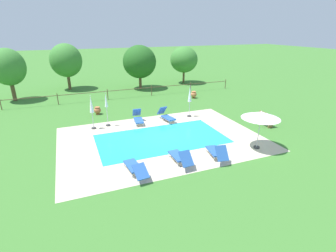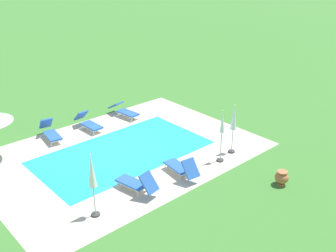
# 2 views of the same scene
# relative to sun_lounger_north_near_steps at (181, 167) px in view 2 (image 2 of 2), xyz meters

# --- Properties ---
(ground_plane) EXTENTS (160.00, 160.00, 0.00)m
(ground_plane) POSITION_rel_sun_lounger_north_near_steps_xyz_m (0.61, -3.35, -0.39)
(ground_plane) COLOR #3D752D
(pool_deck_paving) EXTENTS (12.52, 8.88, 0.01)m
(pool_deck_paving) POSITION_rel_sun_lounger_north_near_steps_xyz_m (0.61, -3.35, -0.39)
(pool_deck_paving) COLOR beige
(pool_deck_paving) RESTS_ON ground
(swimming_pool_water) EXTENTS (8.06, 4.42, 0.01)m
(swimming_pool_water) POSITION_rel_sun_lounger_north_near_steps_xyz_m (0.61, -3.35, -0.39)
(swimming_pool_water) COLOR #23A8C1
(swimming_pool_water) RESTS_ON ground
(pool_coping_rim) EXTENTS (8.54, 4.90, 0.01)m
(pool_coping_rim) POSITION_rel_sun_lounger_north_near_steps_xyz_m (0.61, -3.35, -0.39)
(pool_coping_rim) COLOR beige
(pool_coping_rim) RESTS_ON ground
(sun_lounger_north_near_steps) EXTENTS (0.84, 1.92, 0.99)m
(sun_lounger_north_near_steps) POSITION_rel_sun_lounger_north_near_steps_xyz_m (0.00, 0.00, 0.00)
(sun_lounger_north_near_steps) COLOR #2856A8
(sun_lounger_north_near_steps) RESTS_ON ground
(sun_lounger_north_mid) EXTENTS (0.89, 1.94, 0.98)m
(sun_lounger_north_mid) POSITION_rel_sun_lounger_north_near_steps_xyz_m (2.44, -6.91, -0.00)
(sun_lounger_north_mid) COLOR #2856A8
(sun_lounger_north_mid) RESTS_ON ground
(sun_lounger_north_far) EXTENTS (0.92, 1.93, 0.99)m
(sun_lounger_north_far) POSITION_rel_sun_lounger_north_near_steps_xyz_m (2.14, -0.30, 0.00)
(sun_lounger_north_far) COLOR #2856A8
(sun_lounger_north_far) RESTS_ON ground
(sun_lounger_north_end) EXTENTS (0.66, 1.95, 0.92)m
(sun_lounger_north_end) POSITION_rel_sun_lounger_north_near_steps_xyz_m (0.40, -6.66, -0.01)
(sun_lounger_north_end) COLOR #2856A8
(sun_lounger_north_end) RESTS_ON ground
(sun_lounger_south_near_corner) EXTENTS (0.82, 2.10, 0.76)m
(sun_lounger_south_near_corner) POSITION_rel_sun_lounger_north_near_steps_xyz_m (-2.04, -6.82, -0.03)
(sun_lounger_south_near_corner) COLOR #2856A8
(sun_lounger_south_near_corner) RESTS_ON ground
(patio_umbrella_closed_row_west) EXTENTS (0.32, 0.32, 2.49)m
(patio_umbrella_closed_row_west) POSITION_rel_sun_lounger_north_near_steps_xyz_m (-2.18, 0.27, 1.20)
(patio_umbrella_closed_row_west) COLOR #383838
(patio_umbrella_closed_row_west) RESTS_ON ground
(patio_umbrella_closed_row_mid_west) EXTENTS (0.32, 0.32, 2.52)m
(patio_umbrella_closed_row_mid_west) POSITION_rel_sun_lounger_north_near_steps_xyz_m (4.19, -0.06, 1.31)
(patio_umbrella_closed_row_mid_west) COLOR #383838
(patio_umbrella_closed_row_mid_west) RESTS_ON ground
(patio_umbrella_closed_row_centre) EXTENTS (0.32, 0.32, 2.42)m
(patio_umbrella_closed_row_centre) POSITION_rel_sun_lounger_north_near_steps_xyz_m (-3.22, 0.07, 1.23)
(patio_umbrella_closed_row_centre) COLOR #383838
(patio_umbrella_closed_row_centre) RESTS_ON ground
(terracotta_urn_near_fence) EXTENTS (0.56, 0.56, 0.62)m
(terracotta_urn_near_fence) POSITION_rel_sun_lounger_north_near_steps_xyz_m (-2.53, 3.24, -0.06)
(terracotta_urn_near_fence) COLOR #B7663D
(terracotta_urn_near_fence) RESTS_ON ground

